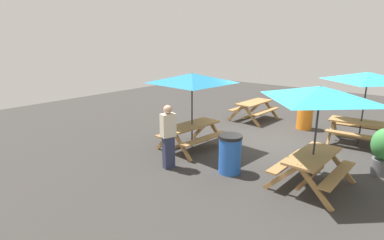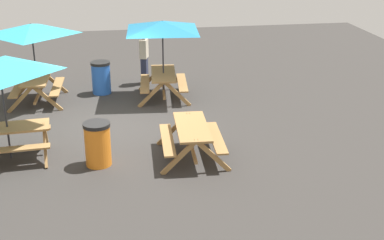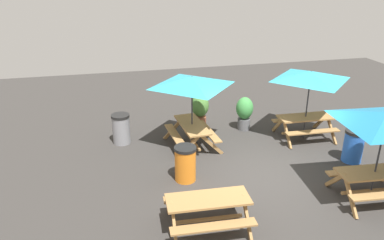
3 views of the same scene
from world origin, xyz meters
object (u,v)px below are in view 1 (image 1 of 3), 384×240
Objects in this scene: picnic_table_1 at (192,84)px; picnic_table_3 at (319,100)px; picnic_table_2 at (254,107)px; person_standing at (168,135)px; trash_bin_blue at (230,154)px; potted_plant_1 at (384,149)px; picnic_table_0 at (367,82)px; trash_bin_orange at (305,116)px.

picnic_table_3 is at bearing 92.23° from picnic_table_1.
person_standing is at bearing 8.90° from picnic_table_2.
potted_plant_1 is (-2.27, 2.95, 0.17)m from trash_bin_blue.
person_standing is (3.04, -4.32, 0.22)m from potted_plant_1.
potted_plant_1 is at bearing 127.67° from trash_bin_blue.
picnic_table_1 reaches higher than trash_bin_blue.
trash_bin_blue is at bearing 24.65° from picnic_table_2.
person_standing reaches higher than picnic_table_2.
picnic_table_0 is at bearing 154.86° from trash_bin_blue.
picnic_table_0 is at bearing 71.88° from trash_bin_orange.
trash_bin_blue and trash_bin_orange have the same top height.
trash_bin_orange is at bearing -156.73° from picnic_table_3.
picnic_table_1 reaches higher than potted_plant_1.
picnic_table_1 is (3.63, -3.87, 0.00)m from picnic_table_0.
picnic_table_1 is 3.64m from picnic_table_3.
picnic_table_0 is 3.80m from picnic_table_3.
picnic_table_3 is 4.99m from trash_bin_orange.
picnic_table_1 reaches higher than person_standing.
picnic_table_1 is 1.91m from person_standing.
trash_bin_blue is at bearing -1.00° from trash_bin_orange.
picnic_table_3 is 1.97× the size of potted_plant_1.
potted_plant_1 reaches higher than trash_bin_orange.
picnic_table_2 is 5.62m from potted_plant_1.
potted_plant_1 is (-1.71, 1.13, -1.33)m from picnic_table_3.
potted_plant_1 is (2.73, 2.86, 0.17)m from trash_bin_orange.
picnic_table_1 is 2.88× the size of trash_bin_blue.
picnic_table_3 is (3.80, -0.23, 0.00)m from picnic_table_0.
picnic_table_3 reaches higher than potted_plant_1.
trash_bin_blue is at bearing -52.33° from potted_plant_1.
picnic_table_2 is (-0.59, -4.04, -1.43)m from picnic_table_0.
trash_bin_blue is 5.00m from trash_bin_orange.
picnic_table_3 reaches higher than trash_bin_orange.
picnic_table_1 is 4.91m from trash_bin_orange.
picnic_table_0 reaches higher than trash_bin_orange.
picnic_table_1 is at bearing -72.04° from potted_plant_1.
trash_bin_blue is (0.56, -1.82, -1.49)m from picnic_table_3.
trash_bin_orange is at bearing 160.75° from picnic_table_1.
trash_bin_blue is 0.59× the size of person_standing.
picnic_table_3 is 2.38× the size of trash_bin_blue.
trash_bin_blue is at bearing -43.37° from person_standing.
trash_bin_orange is at bearing 94.03° from picnic_table_2.
picnic_table_0 is 4.33m from picnic_table_2.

